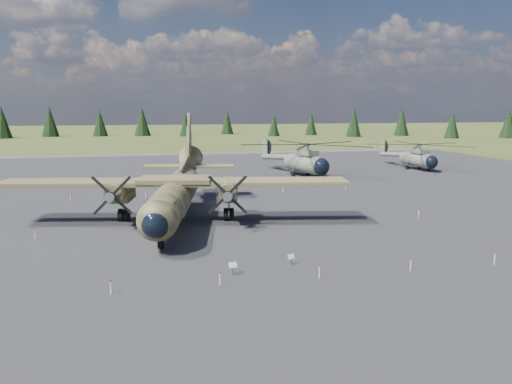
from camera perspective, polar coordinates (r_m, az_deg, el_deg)
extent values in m
plane|color=#4F5827|center=(42.48, -1.51, -4.07)|extent=(500.00, 500.00, 0.00)
cube|color=#57565B|center=(52.10, -3.63, -1.50)|extent=(120.00, 120.00, 0.04)
cylinder|color=#30361D|center=(43.99, -9.29, -0.52)|extent=(6.32, 18.98, 2.92)
sphere|color=#30361D|center=(34.90, -11.21, -3.26)|extent=(3.34, 3.34, 2.86)
sphere|color=black|center=(34.36, -11.36, -3.56)|extent=(2.45, 2.45, 2.10)
cube|color=black|center=(36.35, -10.84, -1.47)|extent=(2.36, 2.02, 0.57)
cone|color=#30361D|center=(55.92, -7.75, 2.82)|extent=(4.13, 7.57, 4.39)
cube|color=#A3A6A8|center=(45.23, -9.08, -1.78)|extent=(3.10, 6.51, 0.52)
cube|color=#393D20|center=(44.31, -9.25, 1.12)|extent=(30.36, 9.04, 0.36)
cube|color=#30361D|center=(44.28, -9.26, 1.41)|extent=(6.84, 4.84, 0.36)
cylinder|color=#30361D|center=(44.93, -15.22, 0.28)|extent=(2.53, 5.61, 1.56)
cube|color=#30361D|center=(45.84, -14.95, -0.39)|extent=(2.19, 3.77, 0.83)
cone|color=gray|center=(41.69, -16.27, -0.48)|extent=(0.95, 1.07, 0.79)
cylinder|color=black|center=(46.17, -14.85, -2.55)|extent=(1.11, 1.30, 1.15)
cylinder|color=#30361D|center=(43.75, -3.17, 0.36)|extent=(2.53, 5.61, 1.56)
cube|color=#30361D|center=(44.68, -3.14, -0.32)|extent=(2.19, 3.77, 0.83)
cone|color=gray|center=(40.41, -3.27, -0.42)|extent=(0.95, 1.07, 0.79)
cylinder|color=black|center=(45.02, -3.12, -2.54)|extent=(1.11, 1.30, 1.15)
cube|color=#30361D|center=(51.94, -8.20, 2.98)|extent=(1.74, 7.79, 1.75)
cube|color=#393D20|center=(56.43, -7.70, 2.94)|extent=(10.26, 4.09, 0.23)
cylinder|color=gray|center=(36.35, -10.84, -4.46)|extent=(0.17, 0.17, 0.94)
cylinder|color=black|center=(36.54, -10.80, -5.61)|extent=(0.54, 1.02, 0.97)
cylinder|color=slate|center=(73.09, 5.70, 3.21)|extent=(4.68, 7.82, 2.57)
sphere|color=black|center=(70.15, 7.47, 2.86)|extent=(2.96, 2.96, 2.36)
sphere|color=slate|center=(76.10, 4.07, 3.49)|extent=(2.96, 2.96, 2.36)
cube|color=slate|center=(72.59, 5.91, 4.47)|extent=(2.66, 3.66, 0.77)
cylinder|color=gray|center=(72.53, 5.92, 5.07)|extent=(0.46, 0.46, 1.03)
cylinder|color=slate|center=(79.25, 2.50, 4.01)|extent=(3.47, 8.62, 1.47)
cube|color=slate|center=(82.39, 1.06, 5.14)|extent=(0.65, 1.44, 2.46)
cylinder|color=black|center=(82.58, 1.27, 5.15)|extent=(0.86, 2.56, 2.67)
cylinder|color=black|center=(70.82, 7.14, 1.76)|extent=(0.48, 0.75, 0.70)
cylinder|color=black|center=(73.48, 4.24, 2.10)|extent=(0.54, 0.88, 0.82)
cylinder|color=gray|center=(73.41, 4.25, 2.51)|extent=(0.18, 0.18, 1.49)
cylinder|color=black|center=(75.07, 5.99, 2.23)|extent=(0.54, 0.88, 0.82)
cylinder|color=gray|center=(75.00, 6.00, 2.64)|extent=(0.18, 0.18, 1.49)
cylinder|color=slate|center=(84.89, 18.03, 3.52)|extent=(3.05, 6.67, 2.23)
sphere|color=black|center=(82.40, 19.40, 3.24)|extent=(2.30, 2.30, 2.06)
sphere|color=slate|center=(87.43, 16.74, 3.75)|extent=(2.30, 2.30, 2.06)
cube|color=slate|center=(84.48, 18.23, 4.45)|extent=(1.88, 3.03, 0.67)
cylinder|color=gray|center=(84.43, 18.25, 4.91)|extent=(0.36, 0.36, 0.89)
cylinder|color=slate|center=(90.10, 15.47, 4.17)|extent=(1.73, 7.66, 1.28)
cube|color=slate|center=(92.74, 14.31, 5.07)|extent=(0.36, 1.27, 2.14)
cylinder|color=black|center=(92.92, 14.47, 5.07)|extent=(0.35, 2.31, 2.32)
cylinder|color=black|center=(82.95, 19.12, 2.42)|extent=(0.33, 0.63, 0.61)
cylinder|color=black|center=(85.14, 16.90, 2.71)|extent=(0.36, 0.74, 0.71)
cylinder|color=gray|center=(85.09, 16.92, 3.03)|extent=(0.14, 0.14, 1.30)
cylinder|color=black|center=(86.61, 18.18, 2.76)|extent=(0.36, 0.74, 0.71)
cylinder|color=gray|center=(86.56, 18.20, 3.07)|extent=(0.14, 0.14, 1.30)
cube|color=gray|center=(30.85, -2.68, -8.84)|extent=(0.11, 0.11, 0.63)
cube|color=silver|center=(30.70, -2.66, -8.33)|extent=(0.54, 0.31, 0.35)
cube|color=gray|center=(32.74, 4.01, -7.80)|extent=(0.10, 0.10, 0.57)
cube|color=silver|center=(32.61, 4.04, -7.36)|extent=(0.49, 0.33, 0.32)
cylinder|color=silver|center=(28.77, -16.27, -10.44)|extent=(0.07, 0.07, 0.80)
cylinder|color=red|center=(28.63, -16.31, -9.69)|extent=(0.12, 0.12, 0.10)
cylinder|color=silver|center=(28.96, -4.16, -9.93)|extent=(0.07, 0.07, 0.80)
cylinder|color=red|center=(28.82, -4.17, -9.18)|extent=(0.12, 0.12, 0.10)
cylinder|color=silver|center=(30.36, 7.25, -9.04)|extent=(0.07, 0.07, 0.80)
cylinder|color=red|center=(30.23, 7.27, -8.33)|extent=(0.12, 0.12, 0.10)
cylinder|color=silver|center=(32.81, 17.26, -7.97)|extent=(0.07, 0.07, 0.80)
cylinder|color=red|center=(32.69, 17.29, -7.30)|extent=(0.12, 0.12, 0.10)
cylinder|color=silver|center=(36.11, 25.61, -6.89)|extent=(0.07, 0.07, 0.80)
cylinder|color=red|center=(36.00, 25.66, -6.27)|extent=(0.12, 0.12, 0.10)
cylinder|color=silver|center=(57.89, -20.45, -0.57)|extent=(0.07, 0.07, 0.80)
cylinder|color=red|center=(57.82, -20.47, -0.18)|extent=(0.12, 0.12, 0.10)
cylinder|color=silver|center=(57.32, -12.51, -0.28)|extent=(0.07, 0.07, 0.80)
cylinder|color=red|center=(57.26, -12.52, 0.11)|extent=(0.12, 0.12, 0.10)
cylinder|color=silver|center=(57.87, -4.57, 0.01)|extent=(0.07, 0.07, 0.80)
cylinder|color=red|center=(57.80, -4.57, 0.41)|extent=(0.12, 0.12, 0.10)
cylinder|color=silver|center=(59.49, 3.08, 0.30)|extent=(0.07, 0.07, 0.80)
cylinder|color=red|center=(59.43, 3.09, 0.68)|extent=(0.12, 0.12, 0.10)
cylinder|color=silver|center=(62.11, 10.21, 0.56)|extent=(0.07, 0.07, 0.80)
cylinder|color=red|center=(62.05, 10.22, 0.92)|extent=(0.12, 0.12, 0.10)
cylinder|color=silver|center=(42.52, -23.96, -4.36)|extent=(0.07, 0.07, 0.80)
cylinder|color=red|center=(42.43, -24.00, -3.83)|extent=(0.12, 0.12, 0.10)
cylinder|color=silver|center=(48.28, 18.10, -2.39)|extent=(0.07, 0.07, 0.80)
cylinder|color=red|center=(48.20, 18.13, -1.92)|extent=(0.12, 0.12, 0.10)
cone|color=black|center=(184.89, 26.89, 7.00)|extent=(5.28, 5.28, 9.44)
cone|color=black|center=(175.75, 21.51, 7.17)|extent=(4.89, 4.89, 8.73)
cone|color=black|center=(185.51, 16.32, 7.71)|extent=(5.46, 5.46, 9.74)
cone|color=black|center=(175.63, 11.12, 7.85)|extent=(5.56, 5.56, 9.92)
cone|color=black|center=(184.44, 6.32, 7.79)|extent=(4.60, 4.60, 8.21)
cone|color=black|center=(175.94, 2.05, 7.66)|extent=(4.28, 4.28, 7.65)
cone|color=black|center=(189.06, -3.32, 7.95)|extent=(4.87, 4.87, 8.69)
cone|color=black|center=(176.16, -8.05, 7.61)|extent=(4.40, 4.40, 7.86)
cone|color=black|center=(182.19, -12.87, 7.88)|extent=(5.64, 5.64, 10.07)
cone|color=black|center=(183.65, -17.41, 7.54)|extent=(5.11, 5.11, 9.12)
cone|color=black|center=(186.68, -22.50, 7.48)|extent=(5.83, 5.83, 10.40)
cone|color=black|center=(183.09, -27.03, 7.13)|extent=(5.84, 5.84, 10.43)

